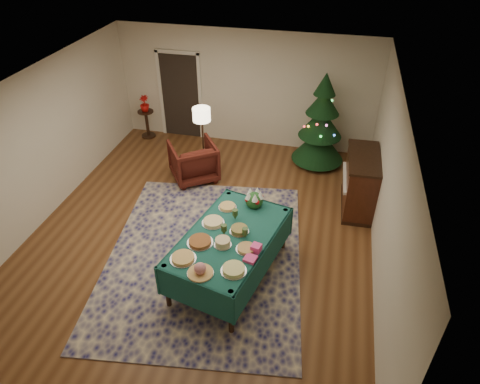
% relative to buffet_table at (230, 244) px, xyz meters
% --- Properties ---
extents(room_shell, '(7.00, 7.00, 7.00)m').
position_rel_buffet_table_xyz_m(room_shell, '(-0.75, 0.96, 0.68)').
color(room_shell, '#593319').
rests_on(room_shell, ground).
extents(doorway, '(1.08, 0.04, 2.16)m').
position_rel_buffet_table_xyz_m(doorway, '(-2.35, 4.44, 0.43)').
color(doorway, black).
rests_on(doorway, ground).
extents(rug, '(3.73, 4.59, 0.02)m').
position_rel_buffet_table_xyz_m(rug, '(-0.53, 0.32, -0.66)').
color(rug, '#16144D').
rests_on(rug, ground).
extents(buffet_table, '(1.71, 2.38, 0.84)m').
position_rel_buffet_table_xyz_m(buffet_table, '(0.00, 0.00, 0.00)').
color(buffet_table, black).
rests_on(buffet_table, ground).
extents(platter_0, '(0.38, 0.38, 0.05)m').
position_rel_buffet_table_xyz_m(platter_0, '(-0.51, -0.64, 0.19)').
color(platter_0, silver).
rests_on(platter_0, buffet_table).
extents(platter_1, '(0.36, 0.36, 0.18)m').
position_rel_buffet_table_xyz_m(platter_1, '(-0.19, -0.85, 0.24)').
color(platter_1, silver).
rests_on(platter_1, buffet_table).
extents(platter_2, '(0.36, 0.36, 0.07)m').
position_rel_buffet_table_xyz_m(platter_2, '(0.24, -0.71, 0.20)').
color(platter_2, silver).
rests_on(platter_2, buffet_table).
extents(platter_3, '(0.39, 0.39, 0.06)m').
position_rel_buffet_table_xyz_m(platter_3, '(-0.38, -0.26, 0.19)').
color(platter_3, silver).
rests_on(platter_3, buffet_table).
extents(platter_4, '(0.26, 0.26, 0.11)m').
position_rel_buffet_table_xyz_m(platter_4, '(-0.04, -0.24, 0.22)').
color(platter_4, silver).
rests_on(platter_4, buffet_table).
extents(platter_5, '(0.31, 0.31, 0.05)m').
position_rel_buffet_table_xyz_m(platter_5, '(0.31, -0.25, 0.19)').
color(platter_5, silver).
rests_on(platter_5, buffet_table).
extents(platter_6, '(0.36, 0.36, 0.06)m').
position_rel_buffet_table_xyz_m(platter_6, '(-0.32, 0.22, 0.19)').
color(platter_6, silver).
rests_on(platter_6, buffet_table).
extents(platter_7, '(0.30, 0.30, 0.08)m').
position_rel_buffet_table_xyz_m(platter_7, '(0.12, 0.11, 0.20)').
color(platter_7, silver).
rests_on(platter_7, buffet_table).
extents(platter_8, '(0.30, 0.30, 0.05)m').
position_rel_buffet_table_xyz_m(platter_8, '(-0.20, 0.66, 0.19)').
color(platter_8, silver).
rests_on(platter_8, buffet_table).
extents(goblet_0, '(0.09, 0.09, 0.19)m').
position_rel_buffet_table_xyz_m(goblet_0, '(-0.01, 0.39, 0.27)').
color(goblet_0, '#2D471E').
rests_on(goblet_0, buffet_table).
extents(goblet_1, '(0.09, 0.09, 0.19)m').
position_rel_buffet_table_xyz_m(goblet_1, '(0.24, -0.02, 0.27)').
color(goblet_1, '#2D471E').
rests_on(goblet_1, buffet_table).
extents(goblet_2, '(0.09, 0.09, 0.19)m').
position_rel_buffet_table_xyz_m(goblet_2, '(-0.08, -0.01, 0.27)').
color(goblet_2, '#2D471E').
rests_on(goblet_2, buffet_table).
extents(napkin_stack, '(0.20, 0.20, 0.04)m').
position_rel_buffet_table_xyz_m(napkin_stack, '(0.41, -0.44, 0.19)').
color(napkin_stack, '#EF428D').
rests_on(napkin_stack, buffet_table).
extents(gift_box, '(0.16, 0.16, 0.11)m').
position_rel_buffet_table_xyz_m(gift_box, '(0.46, -0.24, 0.22)').
color(gift_box, '#FB459B').
rests_on(gift_box, buffet_table).
extents(centerpiece, '(0.30, 0.30, 0.35)m').
position_rel_buffet_table_xyz_m(centerpiece, '(0.21, 0.81, 0.31)').
color(centerpiece, '#1E4C1E').
rests_on(centerpiece, buffet_table).
extents(armchair, '(1.21, 1.20, 0.92)m').
position_rel_buffet_table_xyz_m(armchair, '(-1.45, 2.59, -0.21)').
color(armchair, '#42140E').
rests_on(armchair, ground).
extents(floor_lamp, '(0.37, 0.37, 1.51)m').
position_rel_buffet_table_xyz_m(floor_lamp, '(-1.32, 2.88, 0.61)').
color(floor_lamp, '#A57F3F').
rests_on(floor_lamp, ground).
extents(side_table, '(0.39, 0.39, 0.69)m').
position_rel_buffet_table_xyz_m(side_table, '(-3.19, 4.16, -0.33)').
color(side_table, black).
rests_on(side_table, ground).
extents(potted_plant, '(0.22, 0.39, 0.22)m').
position_rel_buffet_table_xyz_m(potted_plant, '(-3.19, 4.16, 0.13)').
color(potted_plant, red).
rests_on(potted_plant, side_table).
extents(christmas_tree, '(1.49, 1.49, 2.10)m').
position_rel_buffet_table_xyz_m(christmas_tree, '(1.06, 3.86, 0.28)').
color(christmas_tree, black).
rests_on(christmas_tree, ground).
extents(piano, '(0.66, 1.32, 1.13)m').
position_rel_buffet_table_xyz_m(piano, '(1.95, 2.35, -0.12)').
color(piano, black).
rests_on(piano, ground).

